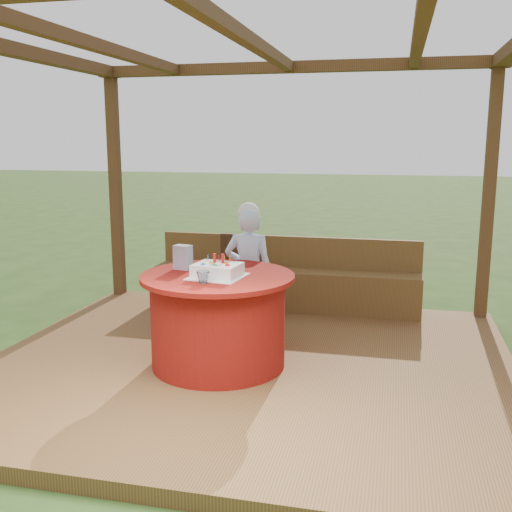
{
  "coord_description": "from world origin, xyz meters",
  "views": [
    {
      "loc": [
        1.19,
        -4.79,
        2.02
      ],
      "look_at": [
        0.0,
        0.25,
        1.0
      ],
      "focal_mm": 42.0,
      "sensor_mm": 36.0,
      "label": 1
    }
  ],
  "objects_px": {
    "bench": "(285,285)",
    "gift_bag": "(183,257)",
    "elderly_woman": "(249,270)",
    "birthday_cake": "(217,270)",
    "drinking_glass": "(203,277)",
    "table": "(218,319)",
    "chair": "(239,273)"
  },
  "relations": [
    {
      "from": "elderly_woman",
      "to": "table",
      "type": "bearing_deg",
      "value": -95.35
    },
    {
      "from": "table",
      "to": "chair",
      "type": "height_order",
      "value": "chair"
    },
    {
      "from": "table",
      "to": "elderly_woman",
      "type": "xyz_separation_m",
      "value": [
        0.07,
        0.78,
        0.26
      ]
    },
    {
      "from": "bench",
      "to": "gift_bag",
      "type": "height_order",
      "value": "gift_bag"
    },
    {
      "from": "chair",
      "to": "drinking_glass",
      "type": "xyz_separation_m",
      "value": [
        0.14,
        -1.6,
        0.33
      ]
    },
    {
      "from": "drinking_glass",
      "to": "gift_bag",
      "type": "bearing_deg",
      "value": 125.99
    },
    {
      "from": "bench",
      "to": "drinking_glass",
      "type": "relative_size",
      "value": 29.02
    },
    {
      "from": "table",
      "to": "elderly_woman",
      "type": "relative_size",
      "value": 0.98
    },
    {
      "from": "birthday_cake",
      "to": "table",
      "type": "bearing_deg",
      "value": 106.46
    },
    {
      "from": "bench",
      "to": "gift_bag",
      "type": "distance_m",
      "value": 1.94
    },
    {
      "from": "elderly_woman",
      "to": "chair",
      "type": "bearing_deg",
      "value": 115.2
    },
    {
      "from": "elderly_woman",
      "to": "gift_bag",
      "type": "height_order",
      "value": "elderly_woman"
    },
    {
      "from": "birthday_cake",
      "to": "gift_bag",
      "type": "relative_size",
      "value": 2.24
    },
    {
      "from": "elderly_woman",
      "to": "birthday_cake",
      "type": "bearing_deg",
      "value": -93.16
    },
    {
      "from": "elderly_woman",
      "to": "drinking_glass",
      "type": "height_order",
      "value": "elderly_woman"
    },
    {
      "from": "drinking_glass",
      "to": "elderly_woman",
      "type": "bearing_deg",
      "value": 85.21
    },
    {
      "from": "bench",
      "to": "elderly_woman",
      "type": "relative_size",
      "value": 2.29
    },
    {
      "from": "elderly_woman",
      "to": "drinking_glass",
      "type": "xyz_separation_m",
      "value": [
        -0.09,
        -1.1,
        0.18
      ]
    },
    {
      "from": "chair",
      "to": "drinking_glass",
      "type": "relative_size",
      "value": 8.76
    },
    {
      "from": "chair",
      "to": "elderly_woman",
      "type": "bearing_deg",
      "value": -64.8
    },
    {
      "from": "table",
      "to": "gift_bag",
      "type": "height_order",
      "value": "gift_bag"
    },
    {
      "from": "drinking_glass",
      "to": "birthday_cake",
      "type": "bearing_deg",
      "value": 79.37
    },
    {
      "from": "gift_bag",
      "to": "birthday_cake",
      "type": "bearing_deg",
      "value": -16.65
    },
    {
      "from": "table",
      "to": "drinking_glass",
      "type": "distance_m",
      "value": 0.54
    },
    {
      "from": "bench",
      "to": "birthday_cake",
      "type": "bearing_deg",
      "value": -96.09
    },
    {
      "from": "bench",
      "to": "chair",
      "type": "relative_size",
      "value": 3.31
    },
    {
      "from": "birthday_cake",
      "to": "elderly_woman",
      "type": "bearing_deg",
      "value": 86.84
    },
    {
      "from": "table",
      "to": "gift_bag",
      "type": "distance_m",
      "value": 0.62
    },
    {
      "from": "table",
      "to": "birthday_cake",
      "type": "height_order",
      "value": "birthday_cake"
    },
    {
      "from": "table",
      "to": "birthday_cake",
      "type": "bearing_deg",
      "value": -73.54
    },
    {
      "from": "chair",
      "to": "gift_bag",
      "type": "xyz_separation_m",
      "value": [
        -0.19,
        -1.14,
        0.38
      ]
    },
    {
      "from": "chair",
      "to": "gift_bag",
      "type": "distance_m",
      "value": 1.22
    }
  ]
}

